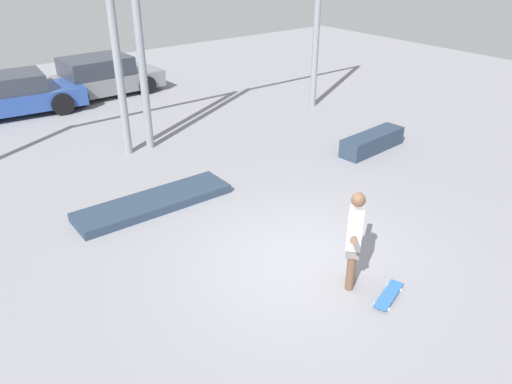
# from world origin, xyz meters

# --- Properties ---
(ground_plane) EXTENTS (36.00, 36.00, 0.00)m
(ground_plane) POSITION_xyz_m (0.00, 0.00, 0.00)
(ground_plane) COLOR gray
(skateboarder) EXTENTS (1.24, 1.01, 1.68)m
(skateboarder) POSITION_xyz_m (0.14, -0.89, 0.92)
(skateboarder) COLOR brown
(skateboarder) RESTS_ON ground_plane
(skateboard) EXTENTS (0.82, 0.46, 0.08)m
(skateboard) POSITION_xyz_m (0.38, -1.50, 0.06)
(skateboard) COLOR #2D66B2
(skateboard) RESTS_ON ground_plane
(grind_box) EXTENTS (2.08, 0.73, 0.46)m
(grind_box) POSITION_xyz_m (4.82, 2.68, 0.23)
(grind_box) COLOR #28384C
(grind_box) RESTS_ON ground_plane
(manual_pad) EXTENTS (3.29, 0.95, 0.18)m
(manual_pad) POSITION_xyz_m (-1.13, 3.42, 0.09)
(manual_pad) COLOR #28384C
(manual_pad) RESTS_ON ground_plane
(parked_car_blue) EXTENTS (4.41, 2.18, 1.28)m
(parked_car_blue) POSITION_xyz_m (-1.88, 11.49, 0.62)
(parked_car_blue) COLOR #284793
(parked_car_blue) RESTS_ON ground_plane
(parked_car_grey) EXTENTS (4.05, 2.07, 1.33)m
(parked_car_grey) POSITION_xyz_m (1.23, 11.87, 0.64)
(parked_car_grey) COLOR slate
(parked_car_grey) RESTS_ON ground_plane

